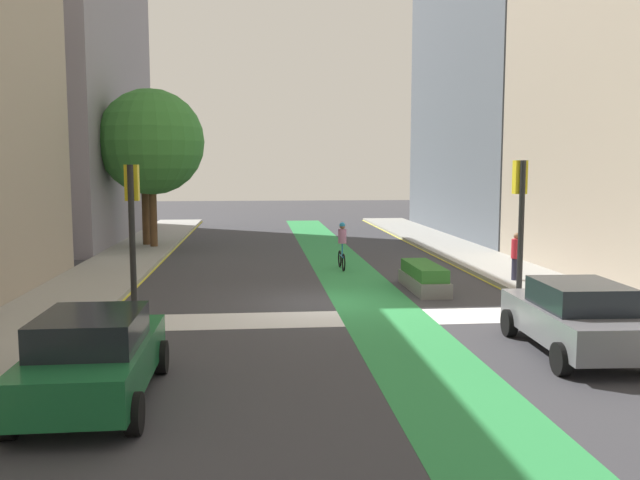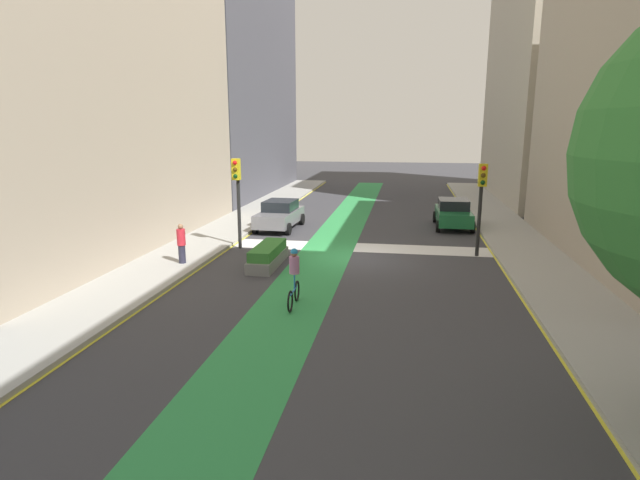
% 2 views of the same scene
% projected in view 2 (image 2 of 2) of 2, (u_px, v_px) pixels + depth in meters
% --- Properties ---
extents(ground_plane, '(120.00, 120.00, 0.00)m').
position_uv_depth(ground_plane, '(355.00, 258.00, 22.28)').
color(ground_plane, '#38383D').
extents(bike_lane_paint, '(2.40, 60.00, 0.01)m').
position_uv_depth(bike_lane_paint, '(323.00, 257.00, 22.51)').
color(bike_lane_paint, '#2D8C47').
rests_on(bike_lane_paint, ground_plane).
extents(crosswalk_band, '(12.00, 1.80, 0.01)m').
position_uv_depth(crosswalk_band, '(360.00, 247.00, 24.21)').
color(crosswalk_band, silver).
rests_on(crosswalk_band, ground_plane).
extents(sidewalk_left, '(3.00, 60.00, 0.15)m').
position_uv_depth(sidewalk_left, '(538.00, 264.00, 21.05)').
color(sidewalk_left, '#9E9E99').
rests_on(sidewalk_left, ground_plane).
extents(curb_stripe_left, '(0.16, 60.00, 0.01)m').
position_uv_depth(curb_stripe_left, '(500.00, 264.00, 21.31)').
color(curb_stripe_left, yellow).
rests_on(curb_stripe_left, ground_plane).
extents(sidewalk_right, '(3.00, 60.00, 0.15)m').
position_uv_depth(sidewalk_right, '(192.00, 250.00, 23.48)').
color(sidewalk_right, '#9E9E99').
rests_on(sidewalk_right, ground_plane).
extents(curb_stripe_right, '(0.16, 60.00, 0.01)m').
position_uv_depth(curb_stripe_right, '(223.00, 252.00, 23.25)').
color(curb_stripe_right, yellow).
rests_on(curb_stripe_right, ground_plane).
extents(traffic_signal_near_right, '(0.35, 0.52, 4.16)m').
position_uv_depth(traffic_signal_near_right, '(237.00, 186.00, 23.33)').
color(traffic_signal_near_right, black).
rests_on(traffic_signal_near_right, ground_plane).
extents(traffic_signal_near_left, '(0.35, 0.52, 4.04)m').
position_uv_depth(traffic_signal_near_left, '(481.00, 192.00, 21.93)').
color(traffic_signal_near_left, black).
rests_on(traffic_signal_near_left, ground_plane).
extents(car_grey_right_near, '(2.17, 4.27, 1.57)m').
position_uv_depth(car_grey_right_near, '(280.00, 215.00, 28.40)').
color(car_grey_right_near, slate).
rests_on(car_grey_right_near, ground_plane).
extents(car_green_left_near, '(2.04, 4.21, 1.57)m').
position_uv_depth(car_green_left_near, '(453.00, 213.00, 28.84)').
color(car_green_left_near, '#196033').
rests_on(car_green_left_near, ground_plane).
extents(cyclist_in_lane, '(0.32, 1.73, 1.86)m').
position_uv_depth(cyclist_in_lane, '(294.00, 276.00, 16.21)').
color(cyclist_in_lane, black).
rests_on(cyclist_in_lane, ground_plane).
extents(pedestrian_sidewalk_right_a, '(0.34, 0.34, 1.61)m').
position_uv_depth(pedestrian_sidewalk_right_a, '(181.00, 243.00, 20.74)').
color(pedestrian_sidewalk_right_a, '#262638').
rests_on(pedestrian_sidewalk_right_a, sidewalk_right).
extents(median_planter, '(0.98, 3.23, 0.85)m').
position_uv_depth(median_planter, '(268.00, 256.00, 21.04)').
color(median_planter, slate).
rests_on(median_planter, ground_plane).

